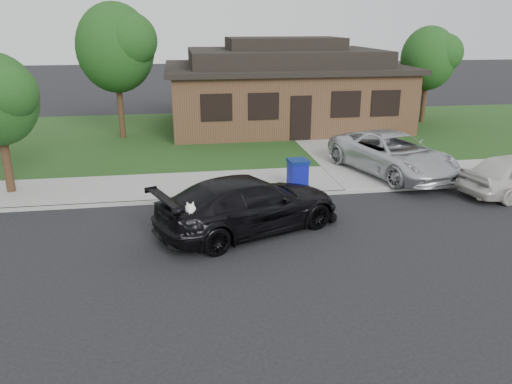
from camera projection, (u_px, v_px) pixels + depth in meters
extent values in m
plane|color=black|center=(252.00, 243.00, 13.25)|extent=(120.00, 120.00, 0.00)
cube|color=gray|center=(231.00, 184.00, 17.90)|extent=(60.00, 3.00, 0.12)
cube|color=gray|center=(236.00, 198.00, 16.50)|extent=(60.00, 0.12, 0.12)
cube|color=#193814|center=(214.00, 136.00, 25.37)|extent=(60.00, 13.00, 0.13)
cube|color=gray|center=(346.00, 145.00, 23.46)|extent=(4.50, 13.00, 0.14)
imported|color=black|center=(249.00, 205.00, 13.83)|extent=(5.78, 4.09, 1.55)
ellipsoid|color=white|center=(190.00, 210.00, 12.53)|extent=(0.34, 0.40, 0.30)
sphere|color=white|center=(191.00, 209.00, 12.28)|extent=(0.26, 0.26, 0.26)
cube|color=white|center=(191.00, 213.00, 12.18)|extent=(0.09, 0.12, 0.08)
sphere|color=black|center=(191.00, 214.00, 12.12)|extent=(0.04, 0.04, 0.04)
cone|color=white|center=(188.00, 204.00, 12.27)|extent=(0.11, 0.11, 0.14)
cone|color=white|center=(193.00, 203.00, 12.29)|extent=(0.11, 0.11, 0.14)
imported|color=silver|center=(392.00, 154.00, 18.65)|extent=(3.99, 5.93, 1.51)
cube|color=#0C138D|center=(298.00, 176.00, 16.95)|extent=(0.65, 0.65, 0.96)
cube|color=#071C57|center=(298.00, 161.00, 16.77)|extent=(0.71, 0.71, 0.11)
cylinder|color=black|center=(293.00, 191.00, 16.77)|extent=(0.07, 0.15, 0.15)
cylinder|color=black|center=(305.00, 190.00, 16.83)|extent=(0.07, 0.15, 0.15)
cube|color=#422B1C|center=(283.00, 97.00, 27.32)|extent=(12.00, 8.00, 3.00)
cube|color=black|center=(284.00, 67.00, 26.79)|extent=(12.60, 8.60, 0.25)
cube|color=black|center=(284.00, 57.00, 26.62)|extent=(10.00, 6.50, 0.80)
cube|color=black|center=(284.00, 43.00, 26.39)|extent=(6.00, 3.50, 0.60)
cube|color=black|center=(301.00, 118.00, 23.69)|extent=(1.00, 0.06, 2.10)
cube|color=black|center=(216.00, 108.00, 22.90)|extent=(1.30, 0.05, 1.10)
cube|color=black|center=(264.00, 106.00, 23.23)|extent=(1.30, 0.05, 1.10)
cube|color=black|center=(346.00, 104.00, 23.82)|extent=(1.30, 0.05, 1.10)
cube|color=black|center=(386.00, 103.00, 24.12)|extent=(1.30, 0.05, 1.10)
cylinder|color=#332114|center=(121.00, 113.00, 24.28)|extent=(0.28, 0.28, 2.48)
ellipsoid|color=#143811|center=(115.00, 48.00, 23.29)|extent=(3.60, 3.60, 4.14)
sphere|color=#26591E|center=(130.00, 40.00, 22.78)|extent=(2.52, 2.52, 2.52)
cylinder|color=#332114|center=(423.00, 104.00, 28.20)|extent=(0.28, 0.28, 2.03)
ellipsoid|color=#143811|center=(428.00, 58.00, 27.38)|extent=(3.00, 3.00, 3.45)
sphere|color=#26591E|center=(443.00, 53.00, 26.95)|extent=(2.10, 2.10, 2.10)
cylinder|color=#332114|center=(7.00, 166.00, 16.66)|extent=(0.28, 0.28, 1.80)
sphere|color=#26591E|center=(8.00, 93.00, 15.57)|extent=(1.82, 1.82, 1.82)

